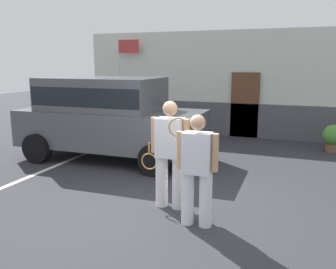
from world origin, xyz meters
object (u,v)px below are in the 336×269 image
(potted_plant_by_porch, at_px, (333,137))
(tennis_player_woman, at_px, (197,169))
(tennis_player_man, at_px, (170,154))
(flag_pole, at_px, (124,68))
(parked_suv, at_px, (108,114))

(potted_plant_by_porch, bearing_deg, tennis_player_woman, -111.30)
(tennis_player_man, bearing_deg, potted_plant_by_porch, -118.35)
(tennis_player_man, height_order, tennis_player_woman, tennis_player_man)
(flag_pole, bearing_deg, parked_suv, -68.07)
(flag_pole, bearing_deg, tennis_player_man, -56.33)
(parked_suv, distance_m, tennis_player_woman, 4.31)
(parked_suv, xyz_separation_m, flag_pole, (-1.50, 3.72, 1.08))
(tennis_player_woman, xyz_separation_m, flag_pole, (-4.68, 6.60, 1.35))
(parked_suv, bearing_deg, tennis_player_woman, -43.29)
(parked_suv, relative_size, potted_plant_by_porch, 6.18)
(potted_plant_by_porch, bearing_deg, flag_pole, 172.29)
(tennis_player_woman, height_order, flag_pole, flag_pole)
(tennis_player_woman, bearing_deg, potted_plant_by_porch, -112.93)
(tennis_player_woman, relative_size, potted_plant_by_porch, 2.25)
(tennis_player_woman, bearing_deg, tennis_player_man, -40.90)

